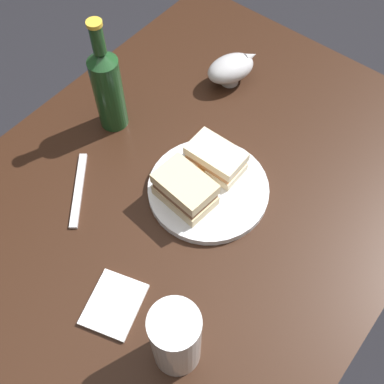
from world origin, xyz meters
TOP-DOWN VIEW (x-y plane):
  - ground_plane at (0.00, 0.00)m, footprint 6.00×6.00m
  - dining_table at (0.00, 0.00)m, footprint 1.23×0.85m
  - plate at (-0.07, 0.03)m, footprint 0.25×0.25m
  - sandwich_half_left at (-0.12, 0.01)m, footprint 0.07×0.12m
  - sandwich_half_right at (-0.02, 0.01)m, footprint 0.09×0.12m
  - potato_wedge_front at (-0.08, -0.01)m, footprint 0.06×0.02m
  - potato_wedge_middle at (-0.12, -0.01)m, footprint 0.05×0.02m
  - potato_wedge_back at (-0.08, -0.02)m, footprint 0.05×0.05m
  - pint_glass at (0.22, 0.18)m, footprint 0.08×0.08m
  - gravy_boat at (-0.36, -0.13)m, footprint 0.14×0.11m
  - cider_bottle at (-0.09, -0.26)m, footprint 0.06×0.06m
  - napkin at (0.22, 0.04)m, footprint 0.13×0.12m
  - fork at (0.09, -0.18)m, footprint 0.15×0.13m

SIDE VIEW (x-z plane):
  - ground_plane at x=0.00m, z-range 0.00..0.00m
  - dining_table at x=0.00m, z-range 0.00..0.73m
  - fork at x=0.09m, z-range 0.73..0.74m
  - napkin at x=0.22m, z-range 0.73..0.74m
  - plate at x=-0.07m, z-range 0.73..0.74m
  - potato_wedge_back at x=-0.08m, z-range 0.74..0.76m
  - potato_wedge_middle at x=-0.12m, z-range 0.74..0.76m
  - potato_wedge_front at x=-0.08m, z-range 0.74..0.76m
  - gravy_boat at x=-0.36m, z-range 0.74..0.81m
  - sandwich_half_left at x=-0.12m, z-range 0.74..0.80m
  - sandwich_half_right at x=-0.02m, z-range 0.74..0.81m
  - pint_glass at x=0.22m, z-range 0.72..0.89m
  - cider_bottle at x=-0.09m, z-range 0.70..0.97m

